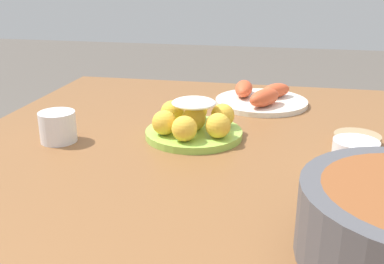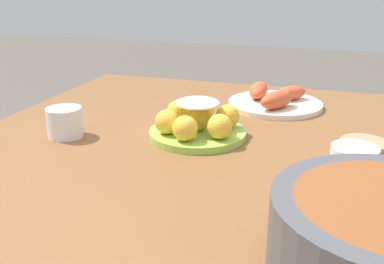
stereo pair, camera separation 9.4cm
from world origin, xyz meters
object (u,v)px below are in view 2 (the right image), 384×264
(dining_table, at_px, (186,201))
(cake_plate, at_px, (197,123))
(cup_far, at_px, (353,163))
(cup_near, at_px, (65,122))
(sauce_bowl, at_px, (364,146))
(seafood_platter, at_px, (274,100))

(dining_table, bearing_deg, cake_plate, -171.05)
(cake_plate, relative_size, cup_far, 2.61)
(dining_table, bearing_deg, cup_near, -102.44)
(cake_plate, bearing_deg, sauce_bowl, 93.53)
(dining_table, distance_m, sauce_bowl, 0.39)
(cup_near, height_order, cup_far, cup_near)
(cup_near, bearing_deg, cup_far, 87.07)
(cake_plate, distance_m, seafood_platter, 0.33)
(sauce_bowl, relative_size, cup_far, 1.17)
(dining_table, relative_size, cup_near, 17.29)
(dining_table, bearing_deg, seafood_platter, 166.58)
(sauce_bowl, distance_m, cup_near, 0.66)
(seafood_platter, bearing_deg, dining_table, -13.42)
(cake_plate, height_order, cup_far, cake_plate)
(cake_plate, xyz_separation_m, sauce_bowl, (-0.02, 0.36, -0.02))
(cake_plate, distance_m, cup_far, 0.35)
(dining_table, bearing_deg, cup_far, 96.84)
(seafood_platter, bearing_deg, cake_plate, -24.17)
(cake_plate, bearing_deg, dining_table, 8.95)
(seafood_platter, xyz_separation_m, cup_near, (0.39, -0.42, 0.01))
(seafood_platter, bearing_deg, cup_far, 25.65)
(cake_plate, height_order, sauce_bowl, cake_plate)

